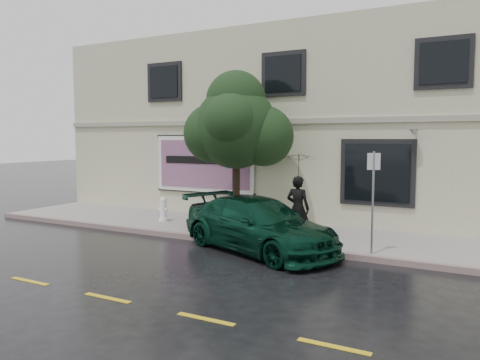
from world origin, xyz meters
The scene contains 12 objects.
ground centered at (0.00, 0.00, 0.00)m, with size 90.00×90.00×0.00m, color black.
sidewalk centered at (0.00, 3.25, 0.07)m, with size 20.00×3.50×0.15m, color #9D9A95.
curb centered at (0.00, 1.50, 0.07)m, with size 20.00×0.18×0.16m, color gray.
road_marking centered at (0.00, -3.50, 0.01)m, with size 19.00×0.12×0.01m, color gold.
building centered at (0.00, 9.00, 3.50)m, with size 20.00×8.12×7.00m.
billboard centered at (-3.20, 4.92, 2.05)m, with size 4.30×0.16×2.20m.
car centered at (0.90, 1.20, 0.72)m, with size 2.17×4.92×1.43m, color #072F20.
pedestrian centered at (1.62, 2.24, 1.07)m, with size 0.67×0.44×1.84m, color black.
umbrella centered at (1.62, 2.24, 2.38)m, with size 1.06×1.06×0.78m, color black.
street_tree centered at (-0.99, 3.42, 3.36)m, with size 2.69×2.69×4.57m.
fire_hydrant centered at (-3.64, 3.00, 0.56)m, with size 0.34×0.32×0.84m.
sign_pole centered at (3.79, 1.70, 1.69)m, with size 0.30×0.13×2.55m.
Camera 1 is at (6.29, -9.93, 3.03)m, focal length 35.00 mm.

